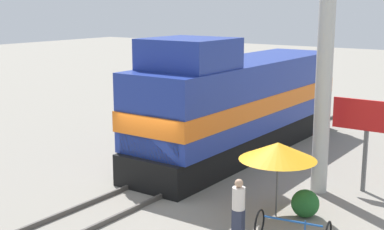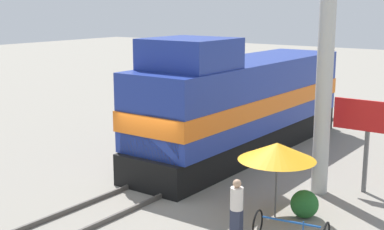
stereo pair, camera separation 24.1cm
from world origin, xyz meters
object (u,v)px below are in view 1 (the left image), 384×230
Objects in this scene: locomotive at (238,104)px; billboard_sign at (367,122)px; vendor_umbrella at (278,151)px; person_bystander at (238,206)px; bicycle at (293,229)px; utility_pole at (327,11)px.

locomotive is 4.14× the size of billboard_sign.
vendor_umbrella is 2.15m from person_bystander.
person_bystander is at bearing -95.87° from vendor_umbrella.
person_bystander is 1.50m from bicycle.
vendor_umbrella is 1.15× the size of bicycle.
utility_pole is at bearing 85.25° from person_bystander.
locomotive reaches higher than vendor_umbrella.
vendor_umbrella reaches higher than bicycle.
person_bystander is at bearing 99.32° from bicycle.
person_bystander is at bearing -94.75° from utility_pole.
utility_pole is at bearing -142.92° from billboard_sign.
locomotive reaches higher than person_bystander.
utility_pole is at bearing -28.09° from locomotive.
billboard_sign is at bearing -11.85° from bicycle.
utility_pole is 4.71m from vendor_umbrella.
vendor_umbrella is at bearing -93.99° from utility_pole.
locomotive is 1.09× the size of utility_pole.
utility_pole reaches higher than vendor_umbrella.
utility_pole is 5.96× the size of bicycle.
vendor_umbrella is 1.39× the size of person_bystander.
locomotive is 8.68m from bicycle.
bicycle is (1.35, 0.46, -0.47)m from person_bystander.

